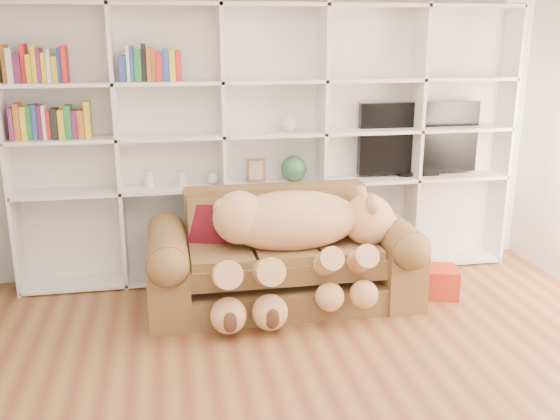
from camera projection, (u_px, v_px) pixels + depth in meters
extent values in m
plane|color=brown|center=(343.00, 418.00, 3.62)|extent=(5.00, 5.00, 0.00)
cube|color=silver|center=(269.00, 125.00, 5.60)|extent=(5.00, 0.02, 2.70)
cube|color=white|center=(270.00, 142.00, 5.61)|extent=(4.40, 0.03, 2.40)
cube|color=white|center=(7.00, 154.00, 5.07)|extent=(0.03, 0.35, 2.40)
cube|color=white|center=(118.00, 150.00, 5.23)|extent=(0.03, 0.35, 2.40)
cube|color=white|center=(223.00, 146.00, 5.38)|extent=(0.03, 0.35, 2.40)
cube|color=white|center=(322.00, 143.00, 5.54)|extent=(0.03, 0.35, 2.40)
cube|color=white|center=(415.00, 140.00, 5.70)|extent=(0.03, 0.35, 2.40)
cube|color=white|center=(503.00, 137.00, 5.85)|extent=(0.03, 0.35, 2.40)
cube|color=white|center=(273.00, 269.00, 5.78)|extent=(4.40, 0.35, 0.03)
cube|color=white|center=(273.00, 184.00, 5.56)|extent=(4.40, 0.35, 0.03)
cube|color=white|center=(273.00, 134.00, 5.43)|extent=(4.40, 0.35, 0.03)
cube|color=white|center=(273.00, 81.00, 5.31)|extent=(4.40, 0.35, 0.03)
cube|color=white|center=(272.00, 5.00, 5.14)|extent=(4.40, 0.35, 0.03)
cube|color=brown|center=(283.00, 290.00, 5.13)|extent=(2.06, 0.83, 0.22)
cube|color=brown|center=(284.00, 254.00, 5.02)|extent=(1.53, 0.69, 0.29)
cube|color=brown|center=(275.00, 216.00, 5.33)|extent=(1.53, 0.20, 0.54)
cube|color=brown|center=(169.00, 280.00, 4.92)|extent=(0.31, 0.93, 0.54)
cube|color=brown|center=(390.00, 264.00, 5.25)|extent=(0.31, 0.93, 0.54)
cylinder|color=brown|center=(167.00, 247.00, 4.85)|extent=(0.31, 0.88, 0.31)
cylinder|color=brown|center=(392.00, 234.00, 5.18)|extent=(0.31, 0.88, 0.31)
ellipsoid|color=tan|center=(292.00, 220.00, 4.93)|extent=(1.10, 0.53, 0.48)
sphere|color=tan|center=(240.00, 218.00, 4.84)|extent=(0.42, 0.42, 0.42)
sphere|color=tan|center=(368.00, 220.00, 5.05)|extent=(0.42, 0.42, 0.42)
sphere|color=tan|center=(387.00, 225.00, 5.09)|extent=(0.21, 0.21, 0.21)
sphere|color=#442818|center=(396.00, 226.00, 5.11)|extent=(0.07, 0.07, 0.07)
ellipsoid|color=tan|center=(372.00, 204.00, 4.86)|extent=(0.10, 0.16, 0.16)
ellipsoid|color=tan|center=(361.00, 195.00, 5.14)|extent=(0.10, 0.16, 0.16)
sphere|color=tan|center=(222.00, 208.00, 4.79)|extent=(0.14, 0.14, 0.14)
cylinder|color=tan|center=(325.00, 264.00, 4.73)|extent=(0.18, 0.51, 0.37)
cylinder|color=tan|center=(359.00, 261.00, 4.78)|extent=(0.18, 0.51, 0.37)
cylinder|color=tan|center=(225.00, 275.00, 4.61)|extent=(0.21, 0.59, 0.43)
cylinder|color=tan|center=(266.00, 272.00, 4.66)|extent=(0.21, 0.59, 0.43)
sphere|color=tan|center=(330.00, 298.00, 4.64)|extent=(0.22, 0.22, 0.22)
sphere|color=tan|center=(364.00, 295.00, 4.68)|extent=(0.22, 0.22, 0.22)
sphere|color=tan|center=(228.00, 315.00, 4.52)|extent=(0.27, 0.27, 0.27)
sphere|color=tan|center=(270.00, 312.00, 4.57)|extent=(0.27, 0.27, 0.27)
cube|color=maroon|center=(210.00, 226.00, 5.07)|extent=(0.39, 0.28, 0.37)
cube|color=#B02C17|center=(438.00, 282.00, 5.26)|extent=(0.37, 0.36, 0.25)
cube|color=black|center=(418.00, 138.00, 5.75)|extent=(1.14, 0.08, 0.65)
cube|color=black|center=(416.00, 172.00, 5.84)|extent=(0.38, 0.18, 0.04)
cube|color=brown|center=(256.00, 170.00, 5.50)|extent=(0.17, 0.03, 0.21)
sphere|color=#2B5538|center=(294.00, 169.00, 5.56)|extent=(0.23, 0.23, 0.23)
cylinder|color=beige|center=(149.00, 179.00, 5.34)|extent=(0.09, 0.09, 0.14)
cylinder|color=beige|center=(182.00, 179.00, 5.39)|extent=(0.08, 0.08, 0.13)
sphere|color=silver|center=(213.00, 178.00, 5.44)|extent=(0.11, 0.11, 0.11)
imported|color=beige|center=(289.00, 122.00, 5.43)|extent=(0.19, 0.19, 0.17)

